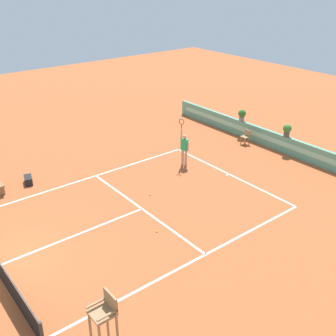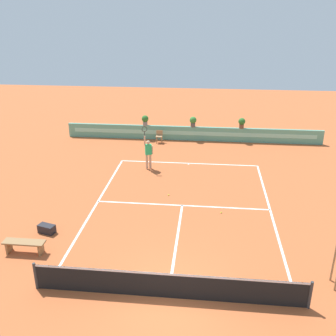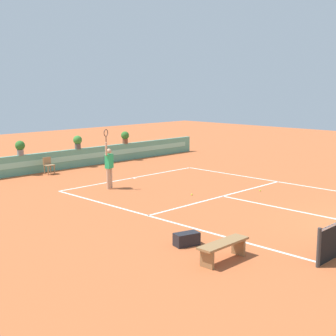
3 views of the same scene
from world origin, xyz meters
name	(u,v)px [view 3 (image 3 of 3)]	position (x,y,z in m)	size (l,w,h in m)	color
ground_plane	(231,198)	(0.00, 6.00, 0.00)	(60.00, 60.00, 0.00)	#B2562D
court_lines	(216,195)	(0.00, 6.72, 0.00)	(8.32, 11.94, 0.01)	white
back_wall_barrier	(78,158)	(0.00, 16.39, 0.50)	(18.00, 0.21, 1.00)	#599E84
ball_kid_chair	(48,165)	(-2.27, 15.66, 0.48)	(0.44, 0.44, 0.85)	#99754C
bench_courtside	(223,247)	(-5.71, 1.91, 0.38)	(1.60, 0.44, 0.51)	olive
gear_bag	(187,239)	(-5.46, 3.40, 0.18)	(0.70, 0.36, 0.36)	black
tennis_player	(109,165)	(-2.29, 10.78, 1.05)	(0.60, 0.32, 2.58)	tan
tennis_ball_near_baseline	(260,190)	(1.83, 5.84, 0.03)	(0.07, 0.07, 0.07)	#CCE033
tennis_ball_mid_court	(192,195)	(-0.76, 7.39, 0.03)	(0.07, 0.07, 0.07)	#CCE033
potted_plant_centre	(78,141)	(0.03, 16.39, 1.41)	(0.48, 0.48, 0.72)	#514C47
potted_plant_right	(125,137)	(3.40, 16.39, 1.41)	(0.48, 0.48, 0.72)	brown
potted_plant_left	(20,147)	(-3.37, 16.39, 1.41)	(0.48, 0.48, 0.72)	gray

